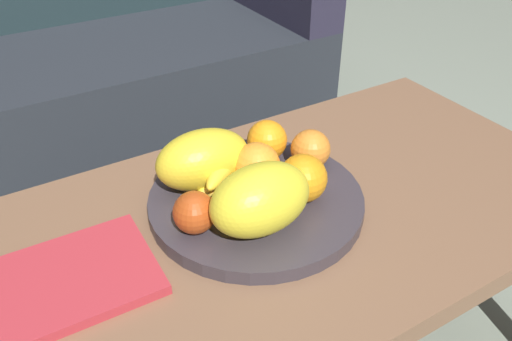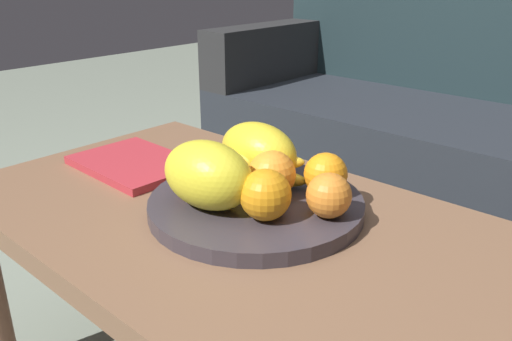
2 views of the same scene
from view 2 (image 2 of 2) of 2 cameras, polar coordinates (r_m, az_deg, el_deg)
coffee_table at (r=0.88m, az=0.28°, el=-8.95°), size 1.12×0.58×0.46m
couch at (r=1.90m, az=21.22°, el=3.49°), size 1.70×0.70×0.90m
fruit_bowl at (r=0.89m, az=0.00°, el=-3.73°), size 0.36×0.36×0.03m
melon_large_front at (r=0.95m, az=0.25°, el=2.17°), size 0.17×0.11×0.10m
melon_smaller_beside at (r=0.84m, az=-5.25°, el=-0.46°), size 0.17×0.12×0.11m
orange_front at (r=0.88m, az=1.73°, el=-0.41°), size 0.08×0.08×0.08m
orange_left at (r=0.89m, az=7.56°, el=-0.42°), size 0.07×0.07×0.07m
orange_right at (r=0.82m, az=7.90°, el=-2.69°), size 0.07×0.07×0.07m
orange_back at (r=0.80m, az=1.03°, el=-2.65°), size 0.08×0.08×0.08m
apple_front at (r=0.94m, az=-6.78°, el=0.50°), size 0.07×0.07×0.07m
banana_bunch at (r=0.92m, az=0.67°, el=-0.28°), size 0.16×0.12×0.06m
magazine at (r=1.11m, az=-13.01°, el=0.76°), size 0.25×0.19×0.02m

